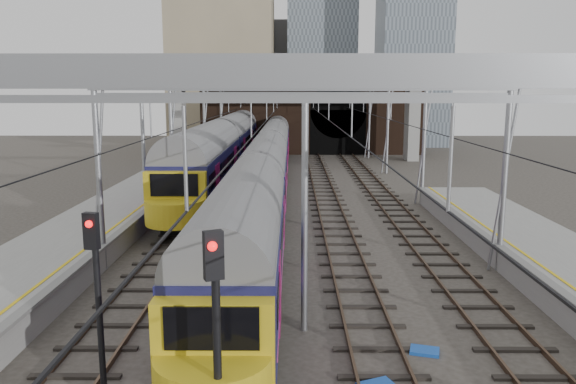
{
  "coord_description": "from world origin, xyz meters",
  "views": [
    {
      "loc": [
        -0.39,
        -14.4,
        7.31
      ],
      "look_at": [
        -0.57,
        12.95,
        2.4
      ],
      "focal_mm": 35.0,
      "sensor_mm": 36.0,
      "label": 1
    }
  ],
  "objects_px": {
    "signal_near_left": "(96,283)",
    "signal_near_centre": "(216,325)",
    "train_main": "(270,160)",
    "train_second": "(233,141)"
  },
  "relations": [
    {
      "from": "train_second",
      "to": "signal_near_left",
      "type": "xyz_separation_m",
      "value": [
        1.1,
        -40.84,
        0.28
      ]
    },
    {
      "from": "train_main",
      "to": "signal_near_left",
      "type": "xyz_separation_m",
      "value": [
        -2.9,
        -28.61,
        0.57
      ]
    },
    {
      "from": "train_main",
      "to": "signal_near_centre",
      "type": "height_order",
      "value": "signal_near_centre"
    },
    {
      "from": "signal_near_left",
      "to": "signal_near_centre",
      "type": "height_order",
      "value": "signal_near_centre"
    },
    {
      "from": "signal_near_centre",
      "to": "train_main",
      "type": "bearing_deg",
      "value": 66.36
    },
    {
      "from": "signal_near_left",
      "to": "signal_near_centre",
      "type": "bearing_deg",
      "value": -27.86
    },
    {
      "from": "train_second",
      "to": "signal_near_centre",
      "type": "distance_m",
      "value": 43.7
    },
    {
      "from": "train_main",
      "to": "train_second",
      "type": "xyz_separation_m",
      "value": [
        -4.0,
        12.22,
        0.28
      ]
    },
    {
      "from": "train_main",
      "to": "train_second",
      "type": "bearing_deg",
      "value": 108.12
    },
    {
      "from": "signal_near_centre",
      "to": "signal_near_left",
      "type": "bearing_deg",
      "value": 115.54
    }
  ]
}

